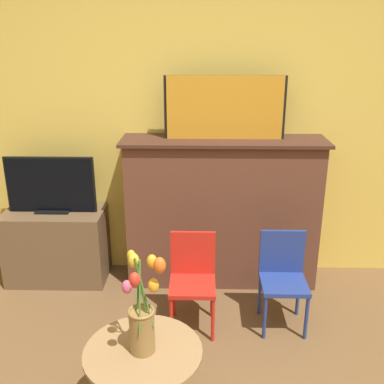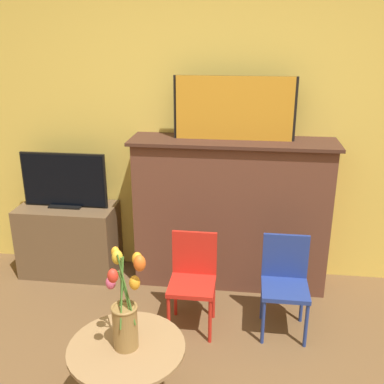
# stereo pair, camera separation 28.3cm
# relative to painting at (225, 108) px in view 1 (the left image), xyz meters

# --- Properties ---
(wall_back) EXTENTS (8.00, 0.06, 2.70)m
(wall_back) POSITION_rel_painting_xyz_m (-0.13, 0.21, -0.07)
(wall_back) COLOR #EAC651
(wall_back) RESTS_ON ground
(fireplace_mantel) EXTENTS (1.55, 0.41, 1.19)m
(fireplace_mantel) POSITION_rel_painting_xyz_m (-0.00, -0.01, -0.81)
(fireplace_mantel) COLOR brown
(fireplace_mantel) RESTS_ON ground
(painting) EXTENTS (0.90, 0.03, 0.46)m
(painting) POSITION_rel_painting_xyz_m (0.00, 0.00, 0.00)
(painting) COLOR black
(painting) RESTS_ON fireplace_mantel
(tv_stand) EXTENTS (0.79, 0.40, 0.60)m
(tv_stand) POSITION_rel_painting_xyz_m (-1.35, -0.04, -1.12)
(tv_stand) COLOR brown
(tv_stand) RESTS_ON ground
(tv_monitor) EXTENTS (0.70, 0.12, 0.45)m
(tv_monitor) POSITION_rel_painting_xyz_m (-1.35, -0.03, -0.61)
(tv_monitor) COLOR black
(tv_monitor) RESTS_ON tv_stand
(chair_red) EXTENTS (0.31, 0.31, 0.67)m
(chair_red) POSITION_rel_painting_xyz_m (-0.22, -0.63, -1.04)
(chair_red) COLOR red
(chair_red) RESTS_ON ground
(chair_blue) EXTENTS (0.31, 0.31, 0.67)m
(chair_blue) POSITION_rel_painting_xyz_m (0.40, -0.60, -1.04)
(chair_blue) COLOR navy
(chair_blue) RESTS_ON ground
(side_table) EXTENTS (0.60, 0.60, 0.45)m
(side_table) POSITION_rel_painting_xyz_m (-0.45, -1.49, -1.12)
(side_table) COLOR #99754C
(side_table) RESTS_ON ground
(vase_tulips) EXTENTS (0.22, 0.30, 0.55)m
(vase_tulips) POSITION_rel_painting_xyz_m (-0.45, -1.49, -0.76)
(vase_tulips) COLOR olive
(vase_tulips) RESTS_ON side_table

